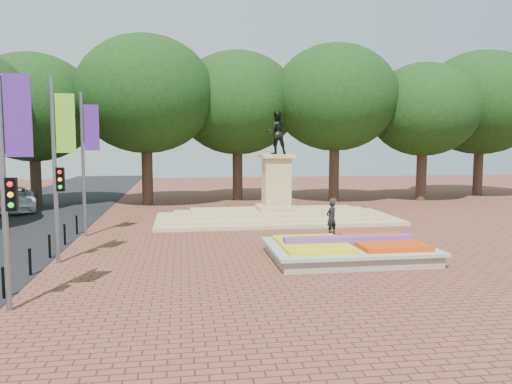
{
  "coord_description": "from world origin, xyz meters",
  "views": [
    {
      "loc": [
        -5.48,
        -20.62,
        4.59
      ],
      "look_at": [
        -1.94,
        3.1,
        2.2
      ],
      "focal_mm": 35.0,
      "sensor_mm": 36.0,
      "label": 1
    }
  ],
  "objects_px": {
    "flower_bed": "(349,249)",
    "van": "(13,200)",
    "monument": "(276,206)",
    "pedestrian": "(331,218)"
  },
  "relations": [
    {
      "from": "flower_bed",
      "to": "van",
      "type": "relative_size",
      "value": 1.09
    },
    {
      "from": "monument",
      "to": "pedestrian",
      "type": "height_order",
      "value": "monument"
    },
    {
      "from": "flower_bed",
      "to": "monument",
      "type": "distance_m",
      "value": 10.07
    },
    {
      "from": "pedestrian",
      "to": "flower_bed",
      "type": "bearing_deg",
      "value": 48.84
    },
    {
      "from": "flower_bed",
      "to": "pedestrian",
      "type": "bearing_deg",
      "value": 80.97
    },
    {
      "from": "monument",
      "to": "pedestrian",
      "type": "bearing_deg",
      "value": -70.14
    },
    {
      "from": "pedestrian",
      "to": "monument",
      "type": "bearing_deg",
      "value": -102.27
    },
    {
      "from": "flower_bed",
      "to": "pedestrian",
      "type": "relative_size",
      "value": 3.63
    },
    {
      "from": "flower_bed",
      "to": "monument",
      "type": "xyz_separation_m",
      "value": [
        -1.03,
        10.0,
        0.5
      ]
    },
    {
      "from": "monument",
      "to": "van",
      "type": "relative_size",
      "value": 2.42
    }
  ]
}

